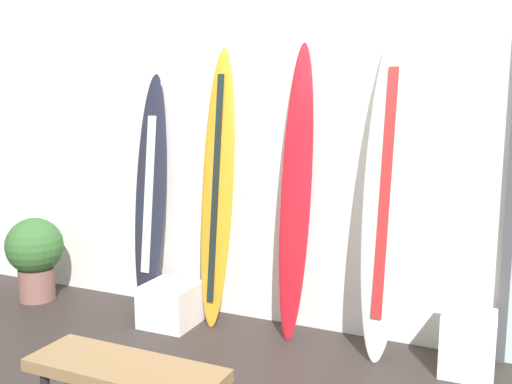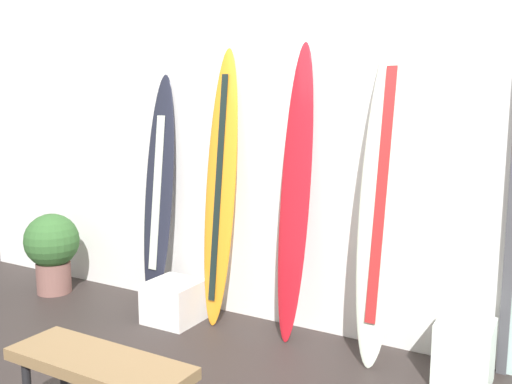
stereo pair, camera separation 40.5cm
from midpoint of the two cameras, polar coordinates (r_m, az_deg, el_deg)
name	(u,v)px [view 1 (the left image)]	position (r m, az deg, el deg)	size (l,w,h in m)	color
wall_back	(308,142)	(4.22, 2.53, 5.02)	(7.20, 0.20, 2.80)	silver
surfboard_charcoal	(150,196)	(4.66, -13.06, -0.46)	(0.29, 0.30, 1.92)	#1E212E
surfboard_sunset	(218,189)	(4.27, -6.61, 0.31)	(0.27, 0.35, 2.10)	orange
surfboard_crimson	(296,195)	(4.00, 1.15, -0.38)	(0.23, 0.33, 2.11)	red
surfboard_ivory	(386,193)	(3.74, 9.98, -0.11)	(0.30, 0.43, 2.22)	silver
display_block_left	(468,343)	(3.84, 17.71, -14.40)	(0.33, 0.33, 0.39)	white
display_block_center	(171,304)	(4.50, -11.21, -11.08)	(0.39, 0.39, 0.32)	silver
potted_plant	(35,253)	(5.30, -23.47, -5.67)	(0.48, 0.48, 0.72)	brown
bench	(126,376)	(2.95, -17.07, -17.41)	(0.99, 0.34, 0.46)	olive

